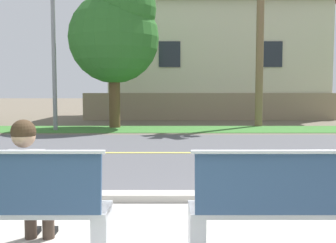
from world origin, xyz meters
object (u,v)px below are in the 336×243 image
object	(u,v)px
seated_person_grey	(30,180)
bench_right	(295,209)
shade_tree_left	(118,31)
bench_left	(7,208)
streetlamp	(56,25)

from	to	relation	value
seated_person_grey	bench_right	bearing A→B (deg)	-4.03
seated_person_grey	shade_tree_left	size ratio (longest dim) A/B	0.21
seated_person_grey	bench_left	bearing A→B (deg)	-132.51
seated_person_grey	streetlamp	xyz separation A→B (m)	(-3.00, 11.53, 3.32)
bench_right	bench_left	bearing A→B (deg)	180.00
shade_tree_left	streetlamp	bearing A→B (deg)	-158.43
seated_person_grey	shade_tree_left	bearing A→B (deg)	93.54
streetlamp	shade_tree_left	size ratio (longest dim) A/B	1.16
seated_person_grey	streetlamp	bearing A→B (deg)	104.58
bench_right	streetlamp	bearing A→B (deg)	114.88
bench_left	streetlamp	world-z (taller)	streetlamp
bench_right	seated_person_grey	bearing A→B (deg)	175.97
bench_left	shade_tree_left	xyz separation A→B (m)	(-0.61, 12.58, 3.45)
seated_person_grey	streetlamp	distance (m)	12.37
shade_tree_left	bench_left	bearing A→B (deg)	-87.22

